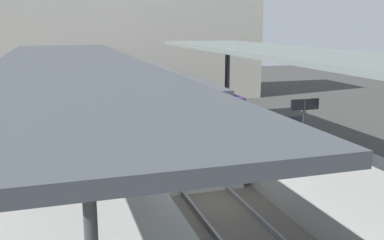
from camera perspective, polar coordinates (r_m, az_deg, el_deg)
name	(u,v)px	position (r m, az deg, el deg)	size (l,w,h in m)	color
ground_plane	(205,199)	(13.74, 1.76, -10.31)	(80.00, 80.00, 0.00)	#383835
platform_left	(79,198)	(12.90, -14.63, -9.89)	(4.40, 28.00, 1.00)	#9E9E99
platform_right	(312,171)	(15.17, 15.55, -6.54)	(4.40, 28.00, 1.00)	#9E9E99
track_ballast	(205,196)	(13.70, 1.76, -9.93)	(3.20, 28.00, 0.20)	#59544C
rail_near_side	(183,193)	(13.44, -1.17, -9.61)	(0.08, 28.00, 0.14)	slate
rail_far_side	(227,188)	(13.88, 4.61, -8.91)	(0.08, 28.00, 0.14)	slate
commuter_train	(158,108)	(19.18, -4.51, 1.60)	(2.78, 12.74, 3.10)	#472D6B
canopy_left	(70,65)	(13.42, -15.81, 7.01)	(4.18, 21.00, 3.27)	#333335
canopy_right	(296,55)	(15.61, 13.56, 8.37)	(4.18, 21.00, 3.43)	#333335
platform_bench	(287,128)	(16.97, 12.42, -0.98)	(1.40, 0.41, 0.86)	black
platform_sign	(304,119)	(13.05, 14.52, 0.15)	(0.90, 0.08, 2.21)	#262628
passenger_near_bench	(55,113)	(18.38, -17.52, 0.92)	(0.36, 0.36, 1.61)	maroon
station_building_backdrop	(132,22)	(32.43, -7.93, 12.62)	(18.00, 6.00, 11.00)	beige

